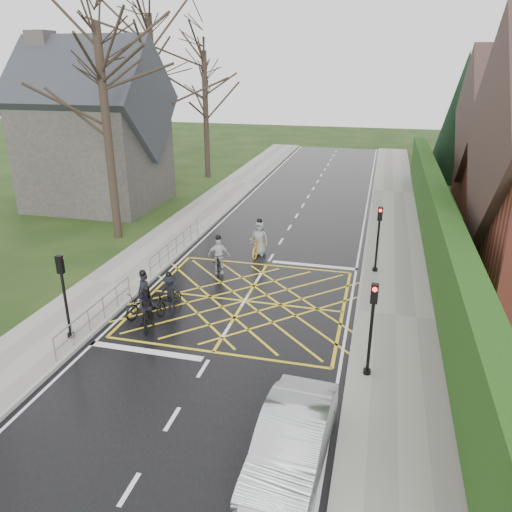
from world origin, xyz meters
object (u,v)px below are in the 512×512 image
at_px(cyclist_lead, 259,243).
at_px(cyclist_rear, 144,300).
at_px(car, 292,442).
at_px(cyclist_front, 218,260).
at_px(cyclist_back, 148,312).
at_px(cyclist_mid, 170,296).

bearing_deg(cyclist_lead, cyclist_rear, -108.32).
bearing_deg(cyclist_lead, car, -70.22).
bearing_deg(car, cyclist_front, 119.28).
relative_size(cyclist_lead, car, 0.44).
relative_size(cyclist_back, cyclist_front, 0.89).
bearing_deg(cyclist_mid, cyclist_rear, -136.30).
distance_m(cyclist_rear, cyclist_mid, 1.00).
xyz_separation_m(cyclist_rear, cyclist_front, (1.55, 4.47, 0.10)).
xyz_separation_m(cyclist_rear, cyclist_mid, (0.83, 0.55, -0.00)).
height_order(cyclist_rear, cyclist_back, cyclist_rear).
height_order(cyclist_mid, cyclist_front, cyclist_front).
bearing_deg(cyclist_mid, cyclist_lead, 83.88).
bearing_deg(cyclist_front, cyclist_back, -116.91).
height_order(cyclist_back, cyclist_mid, cyclist_back).
distance_m(cyclist_front, cyclist_lead, 3.05).
distance_m(cyclist_rear, cyclist_back, 1.10).
relative_size(cyclist_front, cyclist_lead, 0.97).
distance_m(cyclist_rear, cyclist_front, 4.74).
distance_m(cyclist_front, car, 12.14).
bearing_deg(cyclist_lead, cyclist_back, -102.27).
xyz_separation_m(cyclist_front, cyclist_lead, (1.25, 2.78, -0.03)).
bearing_deg(cyclist_front, cyclist_lead, 48.90).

